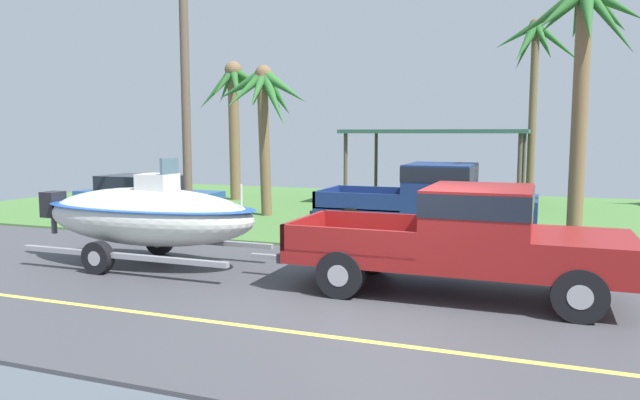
# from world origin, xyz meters

# --- Properties ---
(ground) EXTENTS (36.00, 22.00, 0.11)m
(ground) POSITION_xyz_m (0.00, 8.38, -0.01)
(ground) COLOR #424247
(pickup_truck_towing) EXTENTS (5.81, 2.16, 1.85)m
(pickup_truck_towing) POSITION_xyz_m (1.09, 1.03, 1.03)
(pickup_truck_towing) COLOR maroon
(pickup_truck_towing) RESTS_ON ground
(boat_on_trailer) EXTENTS (5.98, 2.22, 2.24)m
(boat_on_trailer) POSITION_xyz_m (-5.53, 1.03, 1.04)
(boat_on_trailer) COLOR gray
(boat_on_trailer) RESTS_ON ground
(parked_pickup_background) EXTENTS (5.88, 2.17, 1.94)m
(parked_pickup_background) POSITION_xyz_m (-0.46, 6.60, 1.07)
(parked_pickup_background) COLOR navy
(parked_pickup_background) RESTS_ON ground
(parked_sedan_near) EXTENTS (4.62, 1.84, 1.38)m
(parked_sedan_near) POSITION_xyz_m (-9.88, 6.82, 0.67)
(parked_sedan_near) COLOR #234C89
(parked_sedan_near) RESTS_ON ground
(carport_awning) EXTENTS (6.60, 4.75, 2.87)m
(carport_awning) POSITION_xyz_m (-1.72, 13.90, 2.73)
(carport_awning) COLOR #4C4238
(carport_awning) RESTS_ON ground
(palm_tree_near_left) EXTENTS (3.01, 2.69, 6.32)m
(palm_tree_near_left) POSITION_xyz_m (2.81, 6.33, 4.86)
(palm_tree_near_left) COLOR brown
(palm_tree_near_left) RESTS_ON ground
(palm_tree_near_right) EXTENTS (2.90, 3.05, 5.58)m
(palm_tree_near_right) POSITION_xyz_m (-9.53, 12.17, 4.09)
(palm_tree_near_right) COLOR brown
(palm_tree_near_right) RESTS_ON ground
(palm_tree_far_left) EXTENTS (3.31, 2.79, 4.90)m
(palm_tree_far_left) POSITION_xyz_m (-6.34, 8.23, 3.74)
(palm_tree_far_left) COLOR brown
(palm_tree_far_left) RESTS_ON ground
(palm_tree_far_right) EXTENTS (3.23, 2.53, 6.98)m
(palm_tree_far_right) POSITION_xyz_m (1.63, 14.84, 5.39)
(palm_tree_far_right) COLOR brown
(palm_tree_far_right) RESTS_ON ground
(utility_pole) EXTENTS (0.24, 1.80, 7.81)m
(utility_pole) POSITION_xyz_m (-7.04, 4.84, 4.06)
(utility_pole) COLOR brown
(utility_pole) RESTS_ON ground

